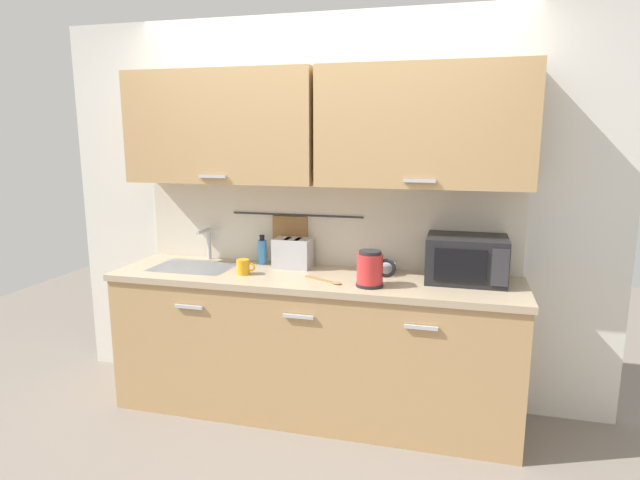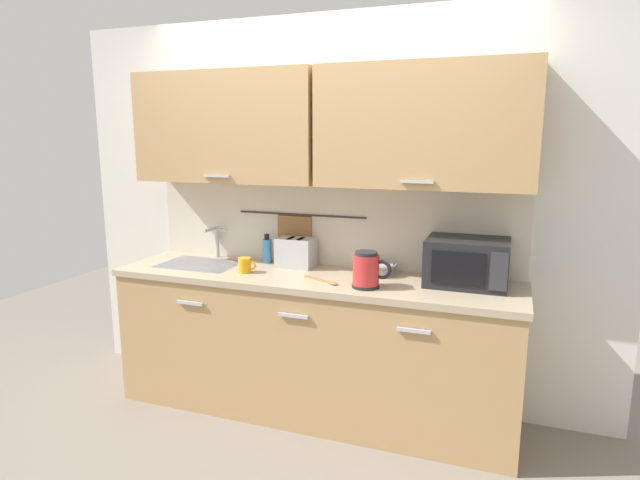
{
  "view_description": "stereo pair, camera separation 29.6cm",
  "coord_description": "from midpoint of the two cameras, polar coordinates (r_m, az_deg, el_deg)",
  "views": [
    {
      "loc": [
        0.86,
        -2.77,
        1.75
      ],
      "look_at": [
        0.04,
        0.33,
        1.12
      ],
      "focal_mm": 30.01,
      "sensor_mm": 36.0,
      "label": 1
    },
    {
      "loc": [
        1.14,
        -2.69,
        1.75
      ],
      "look_at": [
        0.04,
        0.33,
        1.12
      ],
      "focal_mm": 30.01,
      "sensor_mm": 36.0,
      "label": 2
    }
  ],
  "objects": [
    {
      "name": "toaster",
      "position": [
        3.5,
        -5.34,
        -1.4
      ],
      "size": [
        0.26,
        0.17,
        0.19
      ],
      "color": "#B7BABF",
      "rests_on": "counter_unit"
    },
    {
      "name": "sink_faucet",
      "position": [
        3.79,
        -14.09,
        0.04
      ],
      "size": [
        0.09,
        0.17,
        0.22
      ],
      "color": "#B2B5BA",
      "rests_on": "counter_unit"
    },
    {
      "name": "wooden_spoon",
      "position": [
        3.16,
        -1.9,
        -4.42
      ],
      "size": [
        0.26,
        0.15,
        0.01
      ],
      "color": "#9E7042",
      "rests_on": "counter_unit"
    },
    {
      "name": "ground",
      "position": [
        3.39,
        -4.83,
        -19.99
      ],
      "size": [
        8.0,
        8.0,
        0.0
      ],
      "primitive_type": "plane",
      "color": "slate"
    },
    {
      "name": "counter_unit",
      "position": [
        3.45,
        -3.43,
        -10.97
      ],
      "size": [
        2.53,
        0.64,
        0.9
      ],
      "color": "tan",
      "rests_on": "ground"
    },
    {
      "name": "mixing_bowl",
      "position": [
        3.34,
        3.82,
        -2.86
      ],
      "size": [
        0.21,
        0.21,
        0.08
      ],
      "color": "#A5ADB7",
      "rests_on": "counter_unit"
    },
    {
      "name": "microwave",
      "position": [
        3.22,
        12.84,
        -2.01
      ],
      "size": [
        0.46,
        0.35,
        0.27
      ],
      "color": "black",
      "rests_on": "counter_unit"
    },
    {
      "name": "dish_soap_bottle",
      "position": [
        3.62,
        -8.51,
        -1.2
      ],
      "size": [
        0.06,
        0.06,
        0.2
      ],
      "color": "#3F8CD8",
      "rests_on": "counter_unit"
    },
    {
      "name": "back_wall_assembly",
      "position": [
        3.42,
        -2.25,
        7.29
      ],
      "size": [
        3.7,
        0.41,
        2.5
      ],
      "color": "silver",
      "rests_on": "ground"
    },
    {
      "name": "electric_kettle",
      "position": [
        3.05,
        2.66,
        -3.15
      ],
      "size": [
        0.23,
        0.16,
        0.21
      ],
      "color": "black",
      "rests_on": "counter_unit"
    },
    {
      "name": "mug_near_sink",
      "position": [
        3.37,
        -10.66,
        -2.87
      ],
      "size": [
        0.12,
        0.08,
        0.09
      ],
      "color": "orange",
      "rests_on": "counter_unit"
    }
  ]
}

